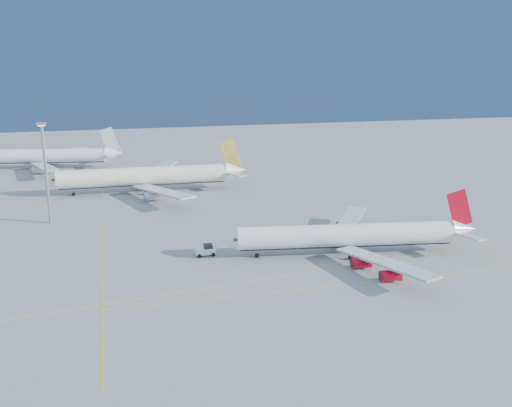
% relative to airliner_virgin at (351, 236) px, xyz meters
% --- Properties ---
extents(ground, '(500.00, 500.00, 0.00)m').
position_rel_airliner_virgin_xyz_m(ground, '(-15.23, -2.55, -4.46)').
color(ground, slate).
rests_on(ground, ground).
extents(taxiway_lines, '(118.86, 140.00, 0.02)m').
position_rel_airliner_virgin_xyz_m(taxiway_lines, '(-29.94, 3.79, -4.45)').
color(taxiway_lines, gold).
rests_on(taxiway_lines, ground).
extents(airliner_virgin, '(59.91, 53.35, 14.80)m').
position_rel_airliner_virgin_xyz_m(airliner_virgin, '(0.00, 0.00, 0.00)').
color(airliner_virgin, white).
rests_on(airliner_virgin, ground).
extents(airliner_etihad, '(67.27, 62.25, 17.58)m').
position_rel_airliner_virgin_xyz_m(airliner_etihad, '(-40.48, 74.09, 0.89)').
color(airliner_etihad, silver).
rests_on(airliner_etihad, ground).
extents(airliner_third, '(61.36, 56.01, 16.49)m').
position_rel_airliner_virgin_xyz_m(airliner_third, '(-77.25, 125.99, 0.53)').
color(airliner_third, white).
rests_on(airliner_third, ground).
extents(pushback_tug, '(4.65, 2.91, 2.58)m').
position_rel_airliner_virgin_xyz_m(pushback_tug, '(-32.40, 7.63, -3.27)').
color(pushback_tug, white).
rests_on(pushback_tug, ground).
extents(light_mast, '(2.36, 2.36, 27.29)m').
position_rel_airliner_virgin_xyz_m(light_mast, '(-69.07, 43.85, 11.65)').
color(light_mast, gray).
rests_on(light_mast, ground).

